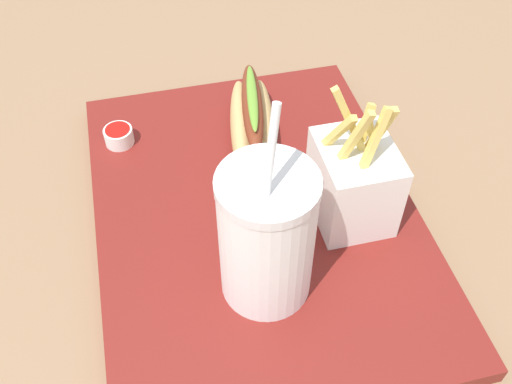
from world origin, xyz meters
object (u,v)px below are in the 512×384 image
Objects in this scene: hot_dog_1 at (252,121)px; soda_cup at (267,237)px; ketchup_cup_1 at (119,135)px; fries_basket at (353,181)px.

soda_cup is at bearing -9.83° from hot_dog_1.
soda_cup is at bearing 27.19° from ketchup_cup_1.
hot_dog_1 is at bearing -152.06° from fries_basket.
hot_dog_1 is (-0.14, -0.07, -0.02)m from fries_basket.
soda_cup is 0.22m from hot_dog_1.
hot_dog_1 reaches higher than ketchup_cup_1.
soda_cup is 6.46× the size of ketchup_cup_1.
hot_dog_1 is 0.16m from ketchup_cup_1.
fries_basket is at bearing 121.74° from soda_cup.
soda_cup is 1.27× the size of hot_dog_1.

